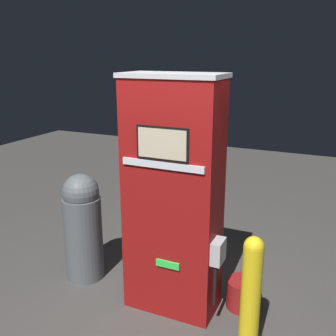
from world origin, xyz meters
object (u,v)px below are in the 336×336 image
Objects in this scene: gas_pump at (173,198)px; safety_bollard at (251,295)px; trash_bin at (83,226)px; squeegee_bucket at (243,294)px.

gas_pump is 2.10× the size of safety_bollard.
gas_pump is at bearing 156.40° from safety_bollard.
safety_bollard is 1.95m from trash_bin.
safety_bollard is at bearing -23.60° from gas_pump.
safety_bollard is at bearing -12.84° from trash_bin.
safety_bollard reaches higher than squeegee_bucket.
safety_bollard is 1.68× the size of squeegee_bucket.
safety_bollard is 0.76m from squeegee_bucket.
gas_pump is 1.05m from safety_bollard.
gas_pump is 1.20m from trash_bin.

